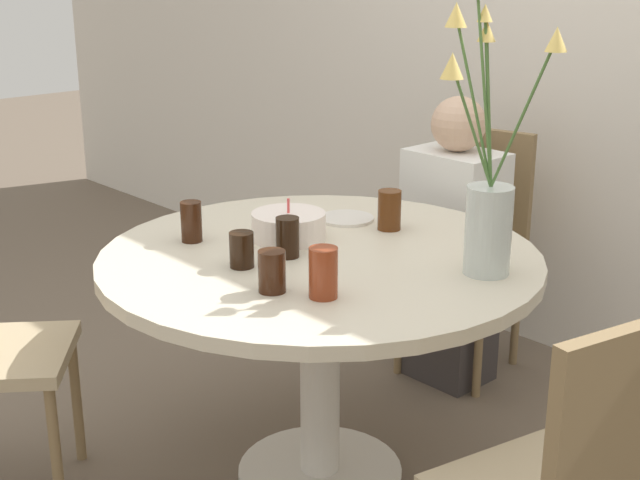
# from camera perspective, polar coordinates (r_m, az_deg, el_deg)

# --- Properties ---
(ground_plane) EXTENTS (16.00, 16.00, 0.00)m
(ground_plane) POSITION_cam_1_polar(r_m,az_deg,el_deg) (2.93, -0.00, -14.83)
(ground_plane) COLOR #6B5B4C
(wall_back) EXTENTS (8.00, 0.05, 2.60)m
(wall_back) POSITION_cam_1_polar(r_m,az_deg,el_deg) (3.58, 17.09, 12.58)
(wall_back) COLOR silver
(wall_back) RESTS_ON ground_plane
(dining_table) EXTENTS (1.30, 1.30, 0.75)m
(dining_table) POSITION_cam_1_polar(r_m,az_deg,el_deg) (2.65, -0.00, -3.50)
(dining_table) COLOR beige
(dining_table) RESTS_ON ground_plane
(chair_left_flank) EXTENTS (0.47, 0.47, 0.94)m
(chair_left_flank) POSITION_cam_1_polar(r_m,az_deg,el_deg) (3.51, 9.67, 0.31)
(chair_left_flank) COLOR tan
(chair_left_flank) RESTS_ON ground_plane
(birthday_cake) EXTENTS (0.23, 0.23, 0.13)m
(birthday_cake) POSITION_cam_1_polar(r_m,az_deg,el_deg) (2.72, -2.02, 0.90)
(birthday_cake) COLOR white
(birthday_cake) RESTS_ON dining_table
(flower_vase) EXTENTS (0.36, 0.22, 0.80)m
(flower_vase) POSITION_cam_1_polar(r_m,az_deg,el_deg) (2.42, 10.64, 3.30)
(flower_vase) COLOR silver
(flower_vase) RESTS_ON dining_table
(side_plate) EXTENTS (0.18, 0.18, 0.01)m
(side_plate) POSITION_cam_1_polar(r_m,az_deg,el_deg) (2.93, 1.69, 1.39)
(side_plate) COLOR silver
(side_plate) RESTS_ON dining_table
(drink_glass_0) EXTENTS (0.07, 0.07, 0.12)m
(drink_glass_0) POSITION_cam_1_polar(r_m,az_deg,el_deg) (2.56, -2.09, 0.18)
(drink_glass_0) COLOR black
(drink_glass_0) RESTS_ON dining_table
(drink_glass_1) EXTENTS (0.07, 0.07, 0.10)m
(drink_glass_1) POSITION_cam_1_polar(r_m,az_deg,el_deg) (2.49, -5.04, -0.63)
(drink_glass_1) COLOR black
(drink_glass_1) RESTS_ON dining_table
(drink_glass_2) EXTENTS (0.07, 0.07, 0.11)m
(drink_glass_2) POSITION_cam_1_polar(r_m,az_deg,el_deg) (2.30, -3.09, -2.02)
(drink_glass_2) COLOR #33190C
(drink_glass_2) RESTS_ON dining_table
(drink_glass_3) EXTENTS (0.07, 0.07, 0.13)m
(drink_glass_3) POSITION_cam_1_polar(r_m,az_deg,el_deg) (2.25, 0.21, -2.11)
(drink_glass_3) COLOR maroon
(drink_glass_3) RESTS_ON dining_table
(drink_glass_4) EXTENTS (0.06, 0.06, 0.12)m
(drink_glass_4) POSITION_cam_1_polar(r_m,az_deg,el_deg) (2.72, -8.24, 1.17)
(drink_glass_4) COLOR #33190C
(drink_glass_4) RESTS_ON dining_table
(drink_glass_5) EXTENTS (0.07, 0.07, 0.13)m
(drink_glass_5) POSITION_cam_1_polar(r_m,az_deg,el_deg) (2.82, 4.46, 1.93)
(drink_glass_5) COLOR #51280F
(drink_glass_5) RESTS_ON dining_table
(person_boy) EXTENTS (0.34, 0.24, 1.10)m
(person_boy) POSITION_cam_1_polar(r_m,az_deg,el_deg) (3.38, 8.47, -0.69)
(person_boy) COLOR #383333
(person_boy) RESTS_ON ground_plane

